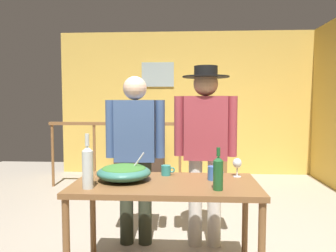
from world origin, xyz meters
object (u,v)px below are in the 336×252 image
Objects in this scene: serving_table at (165,193)px; mug_blue at (214,173)px; tv_console at (140,164)px; flat_screen_tv at (139,140)px; person_standing_left at (135,146)px; person_standing_right at (205,139)px; stair_railing at (168,145)px; mug_teal at (166,170)px; wine_bottle_clear at (88,166)px; wine_bottle_green at (218,172)px; wine_glass at (237,164)px; framed_picture at (158,75)px; salad_bowl at (124,172)px.

serving_table is 0.41m from mug_blue.
flat_screen_tv is at bearing -90.00° from tv_console.
person_standing_right reaches higher than person_standing_left.
mug_teal is (0.14, -2.52, 0.12)m from stair_railing.
person_standing_right is at bearing 45.11° from wine_bottle_clear.
wine_bottle_green reaches higher than mug_teal.
wine_glass is at bearing -2.20° from mug_teal.
mug_teal is at bearing -86.86° from stair_railing.
person_standing_left is 0.67m from person_standing_right.
mug_blue is at bearing -78.37° from framed_picture.
mug_blue is at bearing -78.99° from stair_railing.
wine_bottle_clear is (-0.21, -0.25, 0.09)m from salad_bowl.
tv_console is 3.20m from person_standing_right.
mug_blue is at bearing -20.48° from mug_teal.
person_standing_right is (0.66, 0.62, 0.19)m from salad_bowl.
mug_blue is (0.78, -3.76, -1.07)m from framed_picture.
salad_bowl is 1.40× the size of wine_bottle_green.
mug_teal is 0.59m from person_standing_right.
framed_picture is at bearing 104.97° from wine_glass.
mug_blue is 0.08× the size of person_standing_left.
serving_table is 0.86× the size of person_standing_left.
wine_glass is at bearing -75.03° from framed_picture.
mug_teal is 0.07× the size of person_standing_left.
wine_glass is at bearing -68.83° from flat_screen_tv.
framed_picture is 1.29m from flat_screen_tv.
wine_glass is 0.51× the size of wine_bottle_green.
wine_bottle_clear is 0.89m from person_standing_left.
serving_table is at bearing -78.54° from flat_screen_tv.
wine_bottle_clear is at bearing -158.85° from wine_glass.
person_standing_right reaches higher than wine_bottle_clear.
wine_bottle_clear is 1.30× the size of wine_bottle_green.
salad_bowl is 1.07× the size of wine_bottle_clear.
serving_table is at bearing -78.64° from tv_console.
framed_picture is at bearing 88.20° from wine_bottle_clear.
serving_table is (0.15, -2.75, 0.00)m from stair_railing.
salad_bowl is at bearing 50.03° from wine_bottle_clear.
wine_bottle_clear is at bearing -161.21° from mug_blue.
framed_picture reaches higher than salad_bowl.
framed_picture is 3.80m from mug_teal.
serving_table is (0.72, -3.54, 0.01)m from flat_screen_tv.
person_standing_right is at bearing -70.15° from tv_console.
flat_screen_tv is at bearing 111.17° from wine_glass.
stair_railing is (0.26, -1.11, -1.21)m from framed_picture.
person_standing_left is at bearing 77.09° from wine_bottle_clear.
serving_table is at bearing -6.83° from salad_bowl.
wine_bottle_clear is at bearing -87.21° from tv_console.
mug_teal is at bearing 40.59° from wine_bottle_clear.
stair_railing is 2.64m from wine_glass.
flat_screen_tv is at bearing -84.35° from person_standing_left.
tv_console is 3.67m from serving_table.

